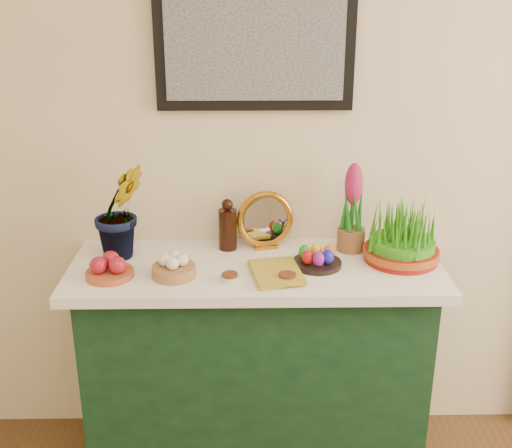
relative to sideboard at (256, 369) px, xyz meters
The scene contains 13 objects.
sideboard is the anchor object (origin of this frame).
tablecloth 0.45m from the sideboard, ahead, with size 1.40×0.55×0.04m, color white.
hyacinth_green 0.88m from the sideboard, behind, with size 0.25×0.21×0.49m, color #1C6E1A.
apple_bowl 0.74m from the sideboard, 168.51° to the right, with size 0.20×0.20×0.09m.
garlic_basket 0.59m from the sideboard, 160.45° to the right, with size 0.20×0.20×0.09m.
vinegar_cruet 0.59m from the sideboard, 126.36° to the left, with size 0.07×0.07×0.21m.
mirror 0.60m from the sideboard, 76.32° to the left, with size 0.24×0.10×0.23m.
book 0.50m from the sideboard, 95.95° to the right, with size 0.16×0.23×0.03m, color #B09627.
spice_dish_left 0.51m from the sideboard, 123.50° to the right, with size 0.07×0.07×0.03m.
spice_dish_right 0.51m from the sideboard, 54.45° to the right, with size 0.08×0.08×0.03m.
egg_plate 0.54m from the sideboard, ahead, with size 0.22×0.22×0.08m.
hyacinth_pink 0.74m from the sideboard, 18.96° to the left, with size 0.11×0.11×0.36m.
wheatgrass_sabzeh 0.79m from the sideboard, ahead, with size 0.29×0.29×0.23m.
Camera 1 is at (-0.45, -0.20, 1.90)m, focal length 45.00 mm.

